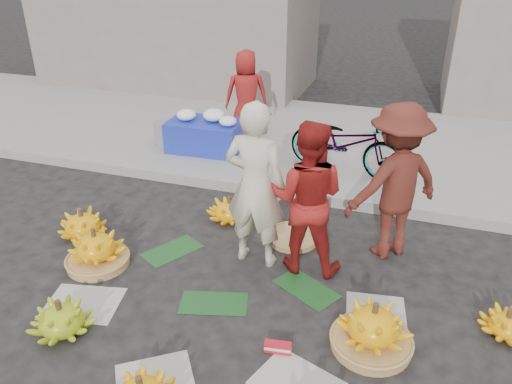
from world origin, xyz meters
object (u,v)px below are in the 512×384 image
(vendor_cream, at_px, (255,186))
(bicycle, at_px, (346,143))
(banana_bunch_0, at_px, (96,250))
(flower_table, at_px, (206,133))
(banana_bunch_4, at_px, (373,328))

(vendor_cream, bearing_deg, bicycle, -100.69)
(banana_bunch_0, relative_size, flower_table, 0.60)
(banana_bunch_4, relative_size, bicycle, 0.40)
(flower_table, bearing_deg, banana_bunch_4, -51.42)
(vendor_cream, relative_size, flower_table, 1.53)
(vendor_cream, bearing_deg, banana_bunch_4, 148.14)
(banana_bunch_4, distance_m, bicycle, 3.42)
(vendor_cream, distance_m, flower_table, 3.06)
(banana_bunch_0, bearing_deg, flower_table, 91.52)
(vendor_cream, relative_size, bicycle, 1.05)
(vendor_cream, height_order, bicycle, vendor_cream)
(banana_bunch_4, bearing_deg, vendor_cream, 145.11)
(flower_table, bearing_deg, bicycle, -6.61)
(banana_bunch_4, bearing_deg, bicycle, 103.37)
(banana_bunch_0, distance_m, vendor_cream, 1.84)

